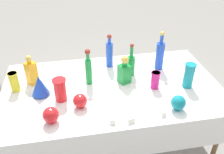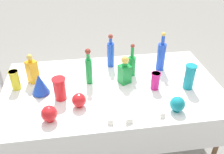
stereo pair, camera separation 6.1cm
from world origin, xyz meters
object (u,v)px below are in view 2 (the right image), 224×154
object	(u,v)px
slender_vase_1	(15,80)
cardboard_box_behind_left	(63,80)
tall_bottle_0	(89,68)
slender_vase_0	(155,80)
square_decanter_0	(32,70)
square_decanter_1	(125,71)
slender_vase_2	(60,88)
round_bowl_1	(79,100)
slender_vase_3	(190,76)
tall_bottle_3	(132,64)
round_bowl_0	(177,104)
tall_bottle_1	(111,53)
tall_bottle_2	(161,55)
round_bowl_2	(49,114)
fluted_vase_0	(40,84)

from	to	relation	value
slender_vase_1	cardboard_box_behind_left	bearing A→B (deg)	72.06
tall_bottle_0	slender_vase_0	distance (m)	0.61
square_decanter_0	slender_vase_0	bearing A→B (deg)	-14.12
cardboard_box_behind_left	square_decanter_1	bearing A→B (deg)	-58.67
square_decanter_1	slender_vase_0	xyz separation A→B (m)	(0.25, -0.14, -0.03)
tall_bottle_0	slender_vase_2	xyz separation A→B (m)	(-0.26, -0.21, -0.05)
slender_vase_0	slender_vase_1	distance (m)	1.25
slender_vase_2	round_bowl_1	xyz separation A→B (m)	(0.15, -0.13, -0.04)
square_decanter_1	slender_vase_3	xyz separation A→B (m)	(0.55, -0.17, 0.00)
tall_bottle_3	round_bowl_1	xyz separation A→B (m)	(-0.52, -0.41, -0.05)
square_decanter_1	round_bowl_0	world-z (taller)	square_decanter_1
square_decanter_1	cardboard_box_behind_left	size ratio (longest dim) A/B	0.49
tall_bottle_1	tall_bottle_2	bearing A→B (deg)	-15.71
tall_bottle_0	round_bowl_2	distance (m)	0.58
tall_bottle_3	slender_vase_3	xyz separation A→B (m)	(0.46, -0.29, 0.00)
tall_bottle_3	slender_vase_0	world-z (taller)	tall_bottle_3
square_decanter_0	fluted_vase_0	xyz separation A→B (m)	(0.08, -0.20, -0.02)
slender_vase_0	slender_vase_1	size ratio (longest dim) A/B	0.89
tall_bottle_3	slender_vase_3	bearing A→B (deg)	-32.65
slender_vase_0	round_bowl_0	world-z (taller)	slender_vase_0
slender_vase_2	round_bowl_2	size ratio (longest dim) A/B	1.55
square_decanter_1	fluted_vase_0	xyz separation A→B (m)	(-0.76, -0.06, -0.02)
tall_bottle_3	round_bowl_0	world-z (taller)	tall_bottle_3
tall_bottle_3	square_decanter_0	bearing A→B (deg)	179.13
slender_vase_1	fluted_vase_0	size ratio (longest dim) A/B	0.95
slender_vase_1	cardboard_box_behind_left	world-z (taller)	slender_vase_1
round_bowl_2	round_bowl_0	bearing A→B (deg)	-1.91
slender_vase_0	round_bowl_2	size ratio (longest dim) A/B	1.24
tall_bottle_1	square_decanter_0	world-z (taller)	tall_bottle_1
tall_bottle_1	slender_vase_0	distance (m)	0.57
tall_bottle_1	slender_vase_2	world-z (taller)	tall_bottle_1
tall_bottle_3	slender_vase_0	bearing A→B (deg)	-58.46
tall_bottle_0	slender_vase_3	distance (m)	0.90
tall_bottle_1	square_decanter_1	xyz separation A→B (m)	(0.08, -0.32, -0.03)
tall_bottle_0	cardboard_box_behind_left	distance (m)	1.33
square_decanter_1	tall_bottle_2	bearing A→B (deg)	24.18
slender_vase_0	square_decanter_0	bearing A→B (deg)	165.88
round_bowl_0	slender_vase_0	bearing A→B (deg)	104.82
slender_vase_1	slender_vase_3	distance (m)	1.55
tall_bottle_1	slender_vase_1	xyz separation A→B (m)	(-0.90, -0.27, -0.05)
tall_bottle_1	slender_vase_2	bearing A→B (deg)	-136.11
tall_bottle_2	slender_vase_1	size ratio (longest dim) A/B	2.21
slender_vase_2	round_bowl_0	size ratio (longest dim) A/B	1.57
tall_bottle_3	slender_vase_1	size ratio (longest dim) A/B	1.82
tall_bottle_3	slender_vase_1	world-z (taller)	tall_bottle_3
square_decanter_0	cardboard_box_behind_left	size ratio (longest dim) A/B	0.51
tall_bottle_0	round_bowl_0	xyz separation A→B (m)	(0.66, -0.50, -0.09)
round_bowl_2	slender_vase_1	bearing A→B (deg)	124.38
round_bowl_1	round_bowl_2	size ratio (longest dim) A/B	0.94
tall_bottle_1	round_bowl_0	xyz separation A→B (m)	(0.42, -0.78, -0.08)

